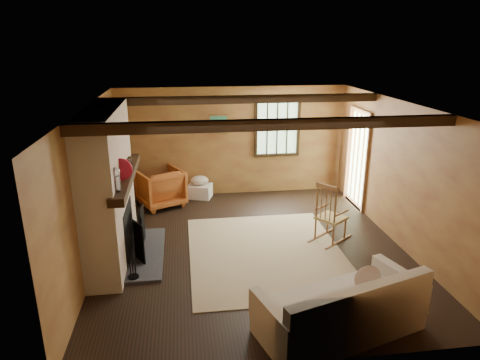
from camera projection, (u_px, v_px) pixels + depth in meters
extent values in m
plane|color=black|center=(252.00, 248.00, 7.22)|extent=(5.50, 5.50, 0.00)
cube|color=olive|center=(232.00, 142.00, 9.43)|extent=(5.00, 0.02, 2.40)
cube|color=olive|center=(298.00, 266.00, 4.25)|extent=(5.00, 0.02, 2.40)
cube|color=olive|center=(91.00, 187.00, 6.52)|extent=(0.02, 5.50, 2.40)
cube|color=olive|center=(400.00, 174.00, 7.16)|extent=(0.02, 5.50, 2.40)
cube|color=silver|center=(253.00, 105.00, 6.47)|extent=(5.00, 5.50, 0.02)
cube|color=black|center=(269.00, 125.00, 5.36)|extent=(5.00, 0.12, 0.14)
cube|color=black|center=(242.00, 99.00, 7.62)|extent=(5.00, 0.12, 0.14)
cube|color=black|center=(277.00, 127.00, 9.44)|extent=(1.02, 0.06, 1.32)
cube|color=#A5D3A1|center=(277.00, 127.00, 9.46)|extent=(0.90, 0.01, 1.20)
cube|color=black|center=(277.00, 127.00, 9.45)|extent=(0.90, 0.03, 0.02)
cube|color=brown|center=(357.00, 159.00, 8.82)|extent=(0.06, 1.00, 2.06)
cube|color=#A5D3A1|center=(358.00, 159.00, 8.83)|extent=(0.01, 0.80, 1.85)
cube|color=brown|center=(219.00, 124.00, 9.24)|extent=(0.42, 0.03, 0.42)
cube|color=#277571|center=(219.00, 125.00, 9.22)|extent=(0.36, 0.01, 0.36)
cube|color=brown|center=(108.00, 187.00, 6.55)|extent=(0.50, 2.20, 2.40)
cube|color=black|center=(117.00, 231.00, 6.80)|extent=(0.38, 1.00, 0.85)
cube|color=#3C3C41|center=(146.00, 253.00, 6.98)|extent=(0.55, 1.80, 0.05)
cube|color=black|center=(126.00, 177.00, 6.54)|extent=(0.22, 2.30, 0.12)
cube|color=black|center=(139.00, 242.00, 6.60)|extent=(0.18, 0.29, 0.65)
cube|color=black|center=(141.00, 233.00, 6.91)|extent=(0.09, 0.32, 0.65)
cube|color=black|center=(142.00, 224.00, 7.23)|extent=(0.05, 0.32, 0.65)
cylinder|color=black|center=(133.00, 277.00, 6.23)|extent=(0.17, 0.17, 0.02)
cylinder|color=black|center=(129.00, 258.00, 6.09)|extent=(0.01, 0.01, 0.67)
cylinder|color=black|center=(132.00, 257.00, 6.12)|extent=(0.01, 0.01, 0.67)
cylinder|color=black|center=(134.00, 255.00, 6.16)|extent=(0.01, 0.01, 0.67)
cylinder|color=silver|center=(117.00, 184.00, 5.69)|extent=(0.10, 0.10, 0.22)
sphere|color=silver|center=(116.00, 172.00, 5.64)|extent=(0.12, 0.12, 0.12)
cylinder|color=maroon|center=(121.00, 169.00, 6.13)|extent=(0.33, 0.05, 0.33)
cube|color=black|center=(125.00, 168.00, 6.56)|extent=(0.23, 0.16, 0.12)
cylinder|color=black|center=(128.00, 162.00, 6.91)|extent=(0.08, 0.08, 0.10)
cylinder|color=black|center=(129.00, 159.00, 7.10)|extent=(0.08, 0.08, 0.09)
cube|color=tan|center=(266.00, 252.00, 7.05)|extent=(2.50, 3.00, 0.01)
cube|color=tan|center=(331.00, 218.00, 7.39)|extent=(0.60, 0.60, 0.05)
cube|color=brown|center=(327.00, 187.00, 7.08)|extent=(0.29, 0.36, 0.07)
cylinder|color=brown|center=(345.00, 228.00, 7.46)|extent=(0.03, 0.03, 0.40)
cylinder|color=brown|center=(327.00, 222.00, 7.70)|extent=(0.03, 0.03, 0.40)
cylinder|color=brown|center=(333.00, 235.00, 7.21)|extent=(0.03, 0.03, 0.40)
cylinder|color=brown|center=(315.00, 228.00, 7.46)|extent=(0.03, 0.03, 0.40)
cylinder|color=brown|center=(335.00, 206.00, 7.05)|extent=(0.03, 0.03, 0.68)
cylinder|color=brown|center=(317.00, 201.00, 7.30)|extent=(0.03, 0.03, 0.68)
cylinder|color=brown|center=(331.00, 206.00, 7.12)|extent=(0.02, 0.02, 0.57)
cylinder|color=brown|center=(326.00, 204.00, 7.18)|extent=(0.02, 0.02, 0.57)
cylinder|color=brown|center=(322.00, 203.00, 7.24)|extent=(0.02, 0.02, 0.57)
cube|color=brown|center=(342.00, 213.00, 7.21)|extent=(0.33, 0.26, 0.03)
cube|color=brown|center=(322.00, 206.00, 7.48)|extent=(0.33, 0.26, 0.03)
cube|color=brown|center=(338.00, 242.00, 7.40)|extent=(0.64, 0.49, 0.03)
cube|color=brown|center=(321.00, 235.00, 7.64)|extent=(0.64, 0.49, 0.03)
cube|color=beige|center=(339.00, 315.00, 5.11)|extent=(2.11, 1.41, 0.43)
cube|color=beige|center=(362.00, 309.00, 4.70)|extent=(1.90, 0.72, 0.53)
cube|color=beige|center=(272.00, 322.00, 4.68)|extent=(0.39, 0.87, 0.39)
cube|color=beige|center=(399.00, 283.00, 5.43)|extent=(0.39, 0.87, 0.39)
ellipsoid|color=beige|center=(368.00, 278.00, 5.29)|extent=(0.37, 0.22, 0.35)
cylinder|color=#523723|center=(138.00, 197.00, 9.37)|extent=(0.39, 0.12, 0.12)
cylinder|color=#523723|center=(144.00, 197.00, 9.39)|extent=(0.39, 0.12, 0.12)
cylinder|color=#523723|center=(149.00, 197.00, 9.41)|extent=(0.39, 0.12, 0.12)
cylinder|color=#523723|center=(137.00, 192.00, 9.34)|extent=(0.39, 0.12, 0.12)
cylinder|color=#523723|center=(143.00, 192.00, 9.35)|extent=(0.39, 0.12, 0.12)
cylinder|color=#523723|center=(149.00, 192.00, 9.37)|extent=(0.39, 0.12, 0.12)
cube|color=white|center=(200.00, 191.00, 9.47)|extent=(0.59, 0.52, 0.30)
ellipsoid|color=beige|center=(199.00, 180.00, 9.39)|extent=(0.40, 0.32, 0.20)
imported|color=#BF6026|center=(160.00, 187.00, 8.95)|extent=(1.14, 1.15, 0.79)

